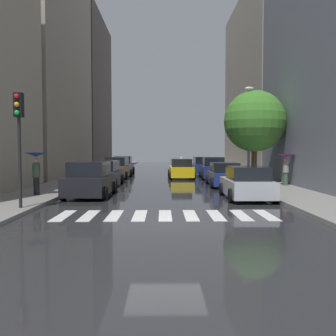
# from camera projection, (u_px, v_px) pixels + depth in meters

# --- Properties ---
(ground_plane) EXTENTS (28.00, 72.00, 0.04)m
(ground_plane) POSITION_uv_depth(u_px,v_px,m) (164.00, 174.00, 35.56)
(ground_plane) COLOR #28282A
(sidewalk_left) EXTENTS (3.00, 72.00, 0.15)m
(sidewalk_left) POSITION_uv_depth(u_px,v_px,m) (98.00, 173.00, 35.46)
(sidewalk_left) COLOR gray
(sidewalk_left) RESTS_ON ground
(sidewalk_right) EXTENTS (3.00, 72.00, 0.15)m
(sidewalk_right) POSITION_uv_depth(u_px,v_px,m) (229.00, 173.00, 35.66)
(sidewalk_right) COLOR gray
(sidewalk_right) RESTS_ON ground
(crosswalk_stripes) EXTENTS (7.65, 2.20, 0.01)m
(crosswalk_stripes) POSITION_uv_depth(u_px,v_px,m) (165.00, 215.00, 12.76)
(crosswalk_stripes) COLOR silver
(crosswalk_stripes) RESTS_ON ground
(building_left_mid) EXTENTS (6.00, 15.67, 23.33)m
(building_left_mid) POSITION_uv_depth(u_px,v_px,m) (40.00, 45.00, 31.96)
(building_left_mid) COLOR #9E9384
(building_left_mid) RESTS_ON ground
(building_left_far) EXTENTS (6.00, 15.11, 19.79)m
(building_left_far) POSITION_uv_depth(u_px,v_px,m) (81.00, 94.00, 48.09)
(building_left_far) COLOR #564C47
(building_left_far) RESTS_ON ground
(building_right_mid) EXTENTS (6.00, 17.22, 18.28)m
(building_right_mid) POSITION_uv_depth(u_px,v_px,m) (268.00, 86.00, 37.89)
(building_right_mid) COLOR #9E9384
(building_right_mid) RESTS_ON ground
(parked_car_left_nearest) EXTENTS (2.24, 4.31, 1.76)m
(parked_car_left_nearest) POSITION_uv_depth(u_px,v_px,m) (90.00, 180.00, 18.01)
(parked_car_left_nearest) COLOR black
(parked_car_left_nearest) RESTS_ON ground
(parked_car_left_second) EXTENTS (2.25, 4.81, 1.65)m
(parked_car_left_second) POSITION_uv_depth(u_px,v_px,m) (104.00, 174.00, 23.53)
(parked_car_left_second) COLOR black
(parked_car_left_second) RESTS_ON ground
(parked_car_left_third) EXTENTS (2.19, 4.45, 1.78)m
(parked_car_left_third) POSITION_uv_depth(u_px,v_px,m) (117.00, 168.00, 30.09)
(parked_car_left_third) COLOR brown
(parked_car_left_third) RESTS_ON ground
(parked_car_left_fourth) EXTENTS (1.99, 4.07, 1.77)m
(parked_car_left_fourth) POSITION_uv_depth(u_px,v_px,m) (123.00, 166.00, 35.39)
(parked_car_left_fourth) COLOR navy
(parked_car_left_fourth) RESTS_ON ground
(parked_car_right_nearest) EXTENTS (2.18, 4.04, 1.55)m
(parked_car_right_nearest) POSITION_uv_depth(u_px,v_px,m) (247.00, 184.00, 17.08)
(parked_car_right_nearest) COLOR #B2B7BF
(parked_car_right_nearest) RESTS_ON ground
(parked_car_right_second) EXTENTS (2.11, 4.36, 1.54)m
(parked_car_right_second) POSITION_uv_depth(u_px,v_px,m) (224.00, 175.00, 23.18)
(parked_car_right_second) COLOR navy
(parked_car_right_second) RESTS_ON ground
(parked_car_right_third) EXTENTS (2.07, 4.29, 1.78)m
(parked_car_right_third) POSITION_uv_depth(u_px,v_px,m) (213.00, 169.00, 29.28)
(parked_car_right_third) COLOR navy
(parked_car_right_third) RESTS_ON ground
(parked_car_right_fourth) EXTENTS (2.18, 4.55, 1.71)m
(parked_car_right_fourth) POSITION_uv_depth(u_px,v_px,m) (203.00, 166.00, 34.47)
(parked_car_right_fourth) COLOR navy
(parked_car_right_fourth) RESTS_ON ground
(taxi_midroad) EXTENTS (2.13, 4.73, 1.81)m
(taxi_midroad) POSITION_uv_depth(u_px,v_px,m) (181.00, 169.00, 30.10)
(taxi_midroad) COLOR yellow
(taxi_midroad) RESTS_ON ground
(pedestrian_foreground) EXTENTS (1.08, 1.08, 1.93)m
(pedestrian_foreground) POSITION_uv_depth(u_px,v_px,m) (286.00, 162.00, 22.23)
(pedestrian_foreground) COLOR #38513D
(pedestrian_foreground) RESTS_ON sidewalk_right
(pedestrian_near_tree) EXTENTS (1.12, 1.12, 2.06)m
(pedestrian_near_tree) POSITION_uv_depth(u_px,v_px,m) (36.00, 163.00, 17.47)
(pedestrian_near_tree) COLOR black
(pedestrian_near_tree) RESTS_ON sidewalk_left
(street_tree_right) EXTENTS (4.08, 4.08, 6.15)m
(street_tree_right) POSITION_uv_depth(u_px,v_px,m) (255.00, 121.00, 23.95)
(street_tree_right) COLOR #513823
(street_tree_right) RESTS_ON sidewalk_right
(traffic_light_left_corner) EXTENTS (0.30, 0.42, 4.30)m
(traffic_light_left_corner) POSITION_uv_depth(u_px,v_px,m) (19.00, 124.00, 13.39)
(traffic_light_left_corner) COLOR black
(traffic_light_left_corner) RESTS_ON sidewalk_left
(lamp_post_right) EXTENTS (0.60, 0.28, 6.31)m
(lamp_post_right) POSITION_uv_depth(u_px,v_px,m) (249.00, 127.00, 23.48)
(lamp_post_right) COLOR #595B60
(lamp_post_right) RESTS_ON sidewalk_right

